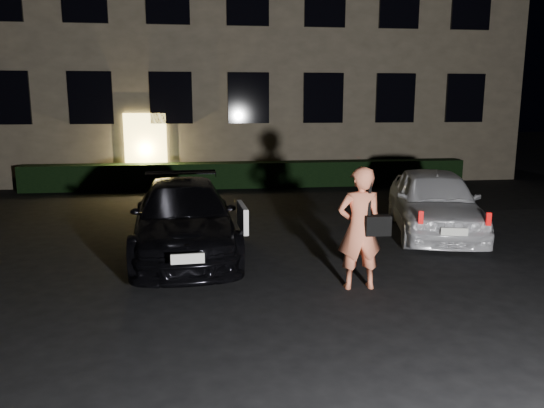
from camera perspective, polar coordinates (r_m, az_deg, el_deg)
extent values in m
plane|color=black|center=(8.10, 4.40, -10.00)|extent=(80.00, 80.00, 0.00)
cube|color=brown|center=(22.66, -3.54, 18.86)|extent=(20.00, 8.00, 12.00)
cube|color=#F3D364|center=(18.51, -13.40, 5.61)|extent=(1.40, 0.10, 2.50)
cube|color=black|center=(19.36, -26.60, 10.18)|extent=(1.40, 0.10, 1.70)
cube|color=black|center=(18.69, -18.93, 10.75)|extent=(1.40, 0.10, 1.70)
cube|color=black|center=(18.36, -10.80, 11.14)|extent=(1.40, 0.10, 1.70)
cube|color=black|center=(18.40, -2.54, 11.32)|extent=(1.40, 0.10, 1.70)
cube|color=black|center=(18.81, 5.54, 11.28)|extent=(1.40, 0.10, 1.70)
cube|color=black|center=(19.55, 13.13, 11.03)|extent=(1.40, 0.10, 1.70)
cube|color=black|center=(20.59, 20.04, 10.65)|extent=(1.40, 0.10, 1.70)
cube|color=black|center=(19.09, 5.73, 20.92)|extent=(1.40, 0.10, 1.70)
cube|color=black|center=(19.82, 13.55, 20.31)|extent=(1.40, 0.10, 1.70)
cube|color=black|center=(20.86, 20.65, 19.45)|extent=(1.40, 0.10, 1.70)
cube|color=black|center=(18.13, -2.35, 3.17)|extent=(15.00, 0.70, 0.85)
imported|color=black|center=(10.36, -9.48, -1.49)|extent=(2.18, 4.81, 1.37)
cube|color=white|center=(9.55, -3.19, -1.42)|extent=(0.14, 0.98, 0.46)
cube|color=silver|center=(8.01, -9.06, -5.82)|extent=(0.50, 0.07, 0.15)
imported|color=silver|center=(12.22, 17.03, 0.27)|extent=(2.68, 4.53, 1.45)
cube|color=red|center=(10.15, 15.72, -1.40)|extent=(0.10, 0.07, 0.24)
cube|color=red|center=(10.41, 22.28, -1.51)|extent=(0.10, 0.07, 0.24)
cube|color=silver|center=(10.26, 19.02, -2.84)|extent=(0.48, 0.16, 0.14)
imported|color=#E17551|center=(8.30, 9.40, -2.60)|extent=(0.71, 0.47, 1.93)
cube|color=black|center=(8.24, 11.27, -2.27)|extent=(0.39, 0.18, 0.31)
cube|color=black|center=(8.15, 10.42, 0.75)|extent=(0.04, 0.06, 0.60)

